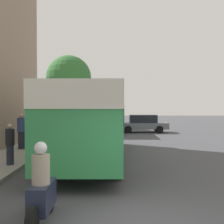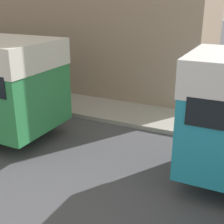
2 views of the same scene
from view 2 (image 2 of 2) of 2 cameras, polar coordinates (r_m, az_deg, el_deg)
name	(u,v)px [view 2 (image 2 of 2)]	position (r m, az deg, el deg)	size (l,w,h in m)	color
pedestrian_walking_away	(37,75)	(14.28, -13.55, 6.65)	(0.44, 0.44, 1.85)	#232838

